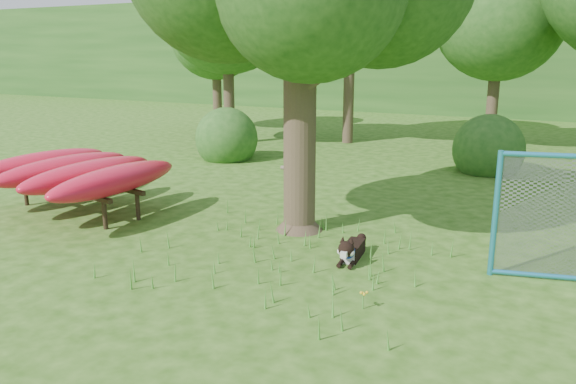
% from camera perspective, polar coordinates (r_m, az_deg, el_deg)
% --- Properties ---
extents(ground, '(80.00, 80.00, 0.00)m').
position_cam_1_polar(ground, '(7.75, -5.42, -8.96)').
color(ground, '#254F0F').
rests_on(ground, ground).
extents(wooden_post, '(0.34, 0.12, 1.26)m').
position_cam_1_polar(wooden_post, '(9.82, 0.20, 0.15)').
color(wooden_post, '#675A4D').
rests_on(wooden_post, ground).
extents(kayak_rack, '(3.28, 3.50, 1.05)m').
position_cam_1_polar(kayak_rack, '(11.45, -20.68, 1.97)').
color(kayak_rack, black).
rests_on(kayak_rack, ground).
extents(husky_dog, '(0.34, 1.03, 0.46)m').
position_cam_1_polar(husky_dog, '(8.42, 6.41, -5.90)').
color(husky_dog, black).
rests_on(husky_dog, ground).
extents(wildflower_clump, '(0.11, 0.09, 0.23)m').
position_cam_1_polar(wildflower_clump, '(6.91, 7.65, -10.28)').
color(wildflower_clump, '#4B9330').
rests_on(wildflower_clump, ground).
extents(bg_tree_a, '(4.40, 4.40, 6.70)m').
position_cam_1_polar(bg_tree_a, '(19.13, -6.25, 18.32)').
color(bg_tree_a, '#3C2E20').
rests_on(bg_tree_a, ground).
extents(bg_tree_c, '(4.00, 4.00, 6.12)m').
position_cam_1_polar(bg_tree_c, '(19.18, 20.73, 16.40)').
color(bg_tree_c, '#3C2E20').
rests_on(bg_tree_c, ground).
extents(bg_tree_f, '(3.60, 3.60, 5.55)m').
position_cam_1_polar(bg_tree_f, '(22.96, -7.39, 15.67)').
color(bg_tree_f, '#3C2E20').
rests_on(bg_tree_f, ground).
extents(shrub_left, '(1.80, 1.80, 1.80)m').
position_cam_1_polar(shrub_left, '(16.43, -6.21, 3.34)').
color(shrub_left, '#23521A').
rests_on(shrub_left, ground).
extents(shrub_mid, '(1.80, 1.80, 1.80)m').
position_cam_1_polar(shrub_mid, '(15.42, 19.50, 1.90)').
color(shrub_mid, '#23521A').
rests_on(shrub_mid, ground).
extents(wooded_hillside, '(80.00, 12.00, 6.00)m').
position_cam_1_polar(wooded_hillside, '(34.22, 21.07, 13.06)').
color(wooded_hillside, '#23521A').
rests_on(wooded_hillside, ground).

